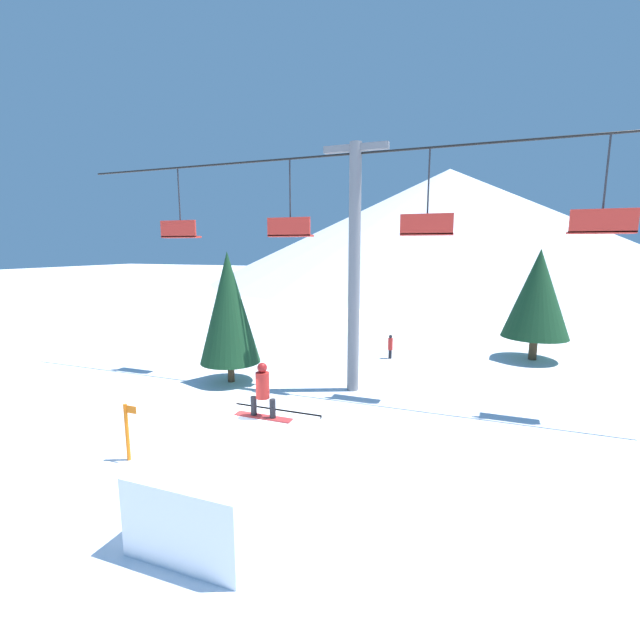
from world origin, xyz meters
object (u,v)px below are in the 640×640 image
object	(u,v)px
snowboarder	(263,390)
pine_tree_near	(229,308)
distant_skier	(390,346)
snow_ramp	(237,475)
trail_marker	(127,430)

from	to	relation	value
snowboarder	pine_tree_near	size ratio (longest dim) A/B	0.27
distant_skier	snowboarder	bearing A→B (deg)	-92.74
snow_ramp	pine_tree_near	size ratio (longest dim) A/B	0.74
snow_ramp	trail_marker	distance (m)	3.88
snowboarder	distant_skier	size ratio (longest dim) A/B	1.18
trail_marker	distant_skier	world-z (taller)	trail_marker
trail_marker	pine_tree_near	bearing A→B (deg)	99.65
snowboarder	distant_skier	bearing A→B (deg)	87.26
snowboarder	trail_marker	world-z (taller)	snowboarder
snow_ramp	trail_marker	bearing A→B (deg)	167.91
snowboarder	distant_skier	world-z (taller)	snowboarder
snow_ramp	snowboarder	size ratio (longest dim) A/B	2.73
snow_ramp	pine_tree_near	xyz separation A→B (m)	(-4.94, 7.55, 2.36)
snow_ramp	distant_skier	distance (m)	13.66
pine_tree_near	trail_marker	distance (m)	7.21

